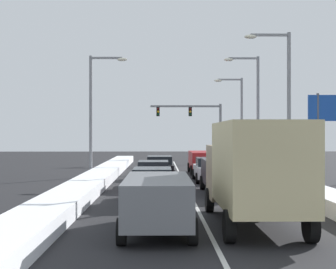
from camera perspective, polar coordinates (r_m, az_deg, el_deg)
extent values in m
plane|color=black|center=(25.83, 2.40, -6.61)|extent=(120.00, 120.00, 0.00)
cube|color=silver|center=(30.14, 1.91, -5.65)|extent=(0.14, 47.80, 0.01)
cube|color=white|center=(30.83, 11.84, -4.94)|extent=(1.59, 47.80, 0.63)
cube|color=white|center=(30.32, -8.18, -5.03)|extent=(1.76, 47.80, 0.62)
cube|color=#937F60|center=(18.80, 8.34, -4.31)|extent=(2.35, 2.20, 2.00)
cube|color=#D1C18C|center=(15.23, 10.53, -3.44)|extent=(2.35, 5.00, 2.60)
cylinder|color=black|center=(19.06, 4.82, -7.58)|extent=(0.28, 0.92, 0.92)
cylinder|color=black|center=(19.41, 11.50, -7.44)|extent=(0.28, 0.92, 0.92)
cylinder|color=black|center=(13.76, 7.12, -10.53)|extent=(0.28, 0.92, 0.92)
cylinder|color=black|center=(14.25, 16.26, -10.17)|extent=(0.28, 0.92, 0.92)
cube|color=#38383D|center=(25.11, 6.54, -4.40)|extent=(1.95, 4.90, 1.25)
cube|color=black|center=(22.71, 7.33, -4.18)|extent=(1.56, 0.06, 0.55)
cube|color=red|center=(22.65, 5.36, -5.14)|extent=(0.20, 0.08, 0.28)
cube|color=red|center=(22.87, 9.27, -5.09)|extent=(0.20, 0.08, 0.28)
cylinder|color=black|center=(26.75, 4.02, -5.58)|extent=(0.25, 0.74, 0.74)
cylinder|color=black|center=(26.98, 8.08, -5.54)|extent=(0.25, 0.74, 0.74)
cylinder|color=black|center=(23.38, 4.75, -6.39)|extent=(0.25, 0.74, 0.74)
cylinder|color=black|center=(23.65, 9.38, -6.32)|extent=(0.25, 0.74, 0.74)
cube|color=silver|center=(31.39, 4.85, -4.28)|extent=(1.82, 4.50, 0.70)
cube|color=black|center=(31.20, 4.88, -3.19)|extent=(1.64, 2.20, 0.55)
cube|color=red|center=(29.13, 3.93, -4.38)|extent=(0.24, 0.08, 0.14)
cube|color=red|center=(29.28, 6.64, -4.35)|extent=(0.24, 0.08, 0.14)
cylinder|color=black|center=(32.87, 3.03, -4.61)|extent=(0.22, 0.66, 0.66)
cylinder|color=black|center=(33.04, 6.12, -4.59)|extent=(0.22, 0.66, 0.66)
cylinder|color=black|center=(29.79, 3.45, -5.09)|extent=(0.22, 0.66, 0.66)
cylinder|color=black|center=(29.98, 6.85, -5.06)|extent=(0.22, 0.66, 0.66)
cube|color=maroon|center=(37.31, 4.10, -2.96)|extent=(1.95, 4.90, 1.25)
cube|color=black|center=(34.90, 4.45, -2.71)|extent=(1.56, 0.06, 0.55)
cube|color=red|center=(34.87, 3.17, -3.33)|extent=(0.20, 0.08, 0.28)
cube|color=red|center=(35.02, 5.72, -3.32)|extent=(0.20, 0.08, 0.28)
cylinder|color=black|center=(38.98, 2.48, -3.83)|extent=(0.25, 0.74, 0.74)
cylinder|color=black|center=(39.14, 5.28, -3.81)|extent=(0.25, 0.74, 0.74)
cylinder|color=black|center=(35.59, 2.80, -4.19)|extent=(0.25, 0.74, 0.74)
cylinder|color=black|center=(35.77, 5.87, -4.17)|extent=(0.25, 0.74, 0.74)
cube|color=slate|center=(14.98, -1.23, -7.40)|extent=(1.95, 4.90, 1.25)
cube|color=black|center=(12.55, -1.28, -7.58)|extent=(1.56, 0.06, 0.55)
cube|color=red|center=(12.64, -4.87, -9.24)|extent=(0.20, 0.08, 0.28)
cube|color=red|center=(12.63, 2.30, -9.25)|extent=(0.20, 0.08, 0.28)
cylinder|color=black|center=(16.79, -4.50, -8.93)|extent=(0.25, 0.74, 0.74)
cylinder|color=black|center=(16.78, 2.10, -8.93)|extent=(0.25, 0.74, 0.74)
cylinder|color=black|center=(13.45, -5.42, -11.17)|extent=(0.25, 0.74, 0.74)
cylinder|color=black|center=(13.43, 2.89, -11.18)|extent=(0.25, 0.74, 0.74)
cube|color=#B7BABF|center=(21.66, -1.84, -6.21)|extent=(1.82, 4.50, 0.70)
cube|color=black|center=(21.45, -1.84, -4.65)|extent=(1.64, 2.20, 0.55)
cube|color=red|center=(19.49, -3.98, -6.55)|extent=(0.24, 0.08, 0.14)
cube|color=red|center=(19.46, 0.11, -6.56)|extent=(0.24, 0.08, 0.14)
cylinder|color=black|center=(23.26, -3.98, -6.52)|extent=(0.22, 0.66, 0.66)
cylinder|color=black|center=(23.24, 0.43, -6.53)|extent=(0.22, 0.66, 0.66)
cylinder|color=black|center=(20.19, -4.45, -7.52)|extent=(0.22, 0.66, 0.66)
cylinder|color=black|center=(20.16, 0.65, -7.53)|extent=(0.22, 0.66, 0.66)
cube|color=maroon|center=(27.37, -1.71, -4.91)|extent=(1.82, 4.50, 0.70)
cube|color=black|center=(27.17, -1.71, -3.67)|extent=(1.64, 2.20, 0.55)
cube|color=red|center=(25.19, -3.36, -5.06)|extent=(0.24, 0.08, 0.14)
cube|color=red|center=(25.16, -0.20, -5.07)|extent=(0.24, 0.08, 0.14)
cylinder|color=black|center=(28.96, -3.44, -5.23)|extent=(0.22, 0.66, 0.66)
cylinder|color=black|center=(28.94, 0.10, -5.24)|extent=(0.22, 0.66, 0.66)
cylinder|color=black|center=(25.88, -3.74, -5.86)|extent=(0.22, 0.66, 0.66)
cylinder|color=black|center=(25.86, 0.23, -5.87)|extent=(0.22, 0.66, 0.66)
cube|color=black|center=(33.48, -0.97, -4.01)|extent=(1.82, 4.50, 0.70)
cube|color=black|center=(33.30, -0.97, -2.99)|extent=(1.64, 2.20, 0.55)
cube|color=red|center=(31.29, -2.25, -4.07)|extent=(0.24, 0.08, 0.14)
cube|color=red|center=(31.29, 0.29, -4.07)|extent=(0.24, 0.08, 0.14)
cylinder|color=black|center=(35.06, -2.43, -4.32)|extent=(0.22, 0.66, 0.66)
cylinder|color=black|center=(35.06, 0.49, -4.32)|extent=(0.22, 0.66, 0.66)
cylinder|color=black|center=(31.98, -2.58, -4.74)|extent=(0.22, 0.66, 0.66)
cylinder|color=black|center=(31.97, 0.63, -4.74)|extent=(0.22, 0.66, 0.66)
cylinder|color=slate|center=(52.08, 6.11, 0.14)|extent=(0.28, 0.28, 6.20)
cube|color=slate|center=(51.84, 2.04, 3.30)|extent=(7.40, 0.20, 0.20)
cube|color=black|center=(51.84, 2.60, 2.66)|extent=(0.34, 0.34, 0.95)
sphere|color=#4C0A0A|center=(51.67, 2.61, 2.99)|extent=(0.22, 0.22, 0.22)
sphere|color=#F2AD14|center=(51.65, 2.61, 2.67)|extent=(0.22, 0.22, 0.22)
sphere|color=#0C3819|center=(51.64, 2.61, 2.35)|extent=(0.22, 0.22, 0.22)
cube|color=black|center=(51.74, -1.17, 2.67)|extent=(0.34, 0.34, 0.95)
sphere|color=#4C0A0A|center=(51.57, -1.17, 2.99)|extent=(0.22, 0.22, 0.22)
sphere|color=#F2AD14|center=(51.56, -1.17, 2.68)|extent=(0.22, 0.22, 0.22)
sphere|color=#0C3819|center=(51.54, -1.17, 2.36)|extent=(0.22, 0.22, 0.22)
cylinder|color=gray|center=(28.77, 13.87, 2.83)|extent=(0.22, 0.22, 8.79)
cube|color=gray|center=(29.04, 11.73, 11.25)|extent=(2.20, 0.14, 0.14)
ellipsoid|color=#EAE5C6|center=(28.80, 9.55, 11.14)|extent=(0.70, 0.36, 0.24)
cylinder|color=gray|center=(37.23, 10.41, 2.21)|extent=(0.22, 0.22, 8.81)
cube|color=gray|center=(37.44, 8.74, 8.74)|extent=(2.20, 0.14, 0.14)
ellipsoid|color=#EAE5C6|center=(37.25, 7.06, 8.62)|extent=(0.70, 0.36, 0.24)
cylinder|color=gray|center=(45.81, 8.56, 1.41)|extent=(0.22, 0.22, 8.20)
cube|color=gray|center=(45.91, 7.19, 6.35)|extent=(2.20, 0.14, 0.14)
ellipsoid|color=#EAE5C6|center=(45.75, 5.82, 6.25)|extent=(0.70, 0.36, 0.24)
cylinder|color=gray|center=(34.76, -8.96, 2.10)|extent=(0.22, 0.22, 8.49)
cube|color=gray|center=(35.02, -7.16, 8.81)|extent=(2.20, 0.14, 0.14)
ellipsoid|color=#EAE5C6|center=(34.90, -5.34, 8.67)|extent=(0.70, 0.36, 0.24)
cylinder|color=#59595B|center=(31.44, 17.00, -0.40)|extent=(0.16, 0.16, 5.50)
cube|color=#1947A5|center=(31.80, 18.72, 2.93)|extent=(3.20, 0.12, 1.60)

